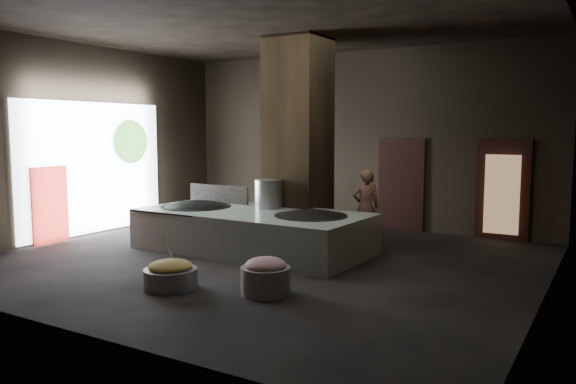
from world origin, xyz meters
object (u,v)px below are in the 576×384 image
Objects in this scene: wok_right at (311,220)px; cook at (366,207)px; stock_pot at (269,194)px; wok_left at (196,210)px; veg_basin at (171,278)px; meat_basin at (266,280)px; hearth_platform at (252,231)px.

wok_right is 0.85× the size of cook.
cook is (1.73, 1.19, -0.30)m from stock_pot.
wok_left is 3.70m from cook.
veg_basin is at bearing -56.81° from wok_left.
meat_basin is (0.57, -2.50, -0.54)m from wok_right.
wok_right is 1.66× the size of veg_basin.
cook is at bearing 28.95° from wok_left.
stock_pot is 0.82× the size of meat_basin.
veg_basin is (1.89, -2.89, -0.59)m from wok_left.
cook reaches higher than wok_left.
wok_left is 1.66m from stock_pot.
hearth_platform is at bearing 98.55° from veg_basin.
cook reaches higher than meat_basin.
wok_left is 2.80m from wok_right.
hearth_platform is 7.67× the size of stock_pot.
wok_right is at bearing -21.04° from stock_pot.
hearth_platform is at bearing 1.97° from wok_left.
stock_pot is at bearing 158.96° from wok_right.
veg_basin is at bearing 38.28° from cook.
wok_left is (-1.45, -0.05, 0.33)m from hearth_platform.
stock_pot is at bearing -1.30° from cook.
meat_basin is at bearing 18.55° from veg_basin.
veg_basin is (-1.34, -4.68, -0.67)m from cook.
stock_pot is 2.12m from cook.
hearth_platform is 1.39m from wok_right.
meat_basin is at bearing -77.20° from wok_right.
stock_pot is 3.65m from veg_basin.
meat_basin is at bearing 56.10° from cook.
cook is 4.23m from meat_basin.
hearth_platform is 2.99m from veg_basin.
hearth_platform is 6.27× the size of meat_basin.
wok_right is 3.18m from veg_basin.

